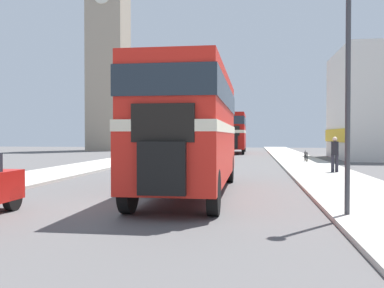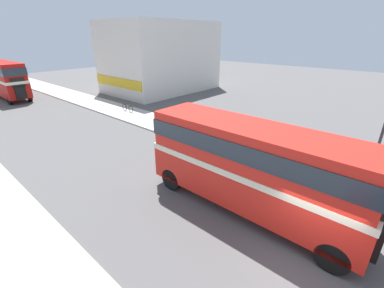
{
  "view_description": "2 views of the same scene",
  "coord_description": "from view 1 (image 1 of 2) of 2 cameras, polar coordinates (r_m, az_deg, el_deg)",
  "views": [
    {
      "loc": [
        3.19,
        -11.08,
        1.97
      ],
      "look_at": [
        1.17,
        3.19,
        1.68
      ],
      "focal_mm": 40.0,
      "sensor_mm": 36.0,
      "label": 1
    },
    {
      "loc": [
        -7.74,
        -1.33,
        7.37
      ],
      "look_at": [
        1.17,
        6.5,
        2.3
      ],
      "focal_mm": 24.0,
      "sensor_mm": 36.0,
      "label": 2
    }
  ],
  "objects": [
    {
      "name": "bicycle_on_pavement",
      "position": [
        31.63,
        14.95,
        -1.6
      ],
      "size": [
        0.05,
        1.76,
        0.78
      ],
      "color": "black",
      "rests_on": "sidewalk_right"
    },
    {
      "name": "pedestrian_walking",
      "position": [
        22.73,
        18.5,
        -1.04
      ],
      "size": [
        0.36,
        0.36,
        1.79
      ],
      "color": "#282833",
      "rests_on": "sidewalk_right"
    },
    {
      "name": "ground_plane",
      "position": [
        11.7,
        -7.98,
        -8.57
      ],
      "size": [
        120.0,
        120.0,
        0.0
      ],
      "primitive_type": "plane",
      "color": "#565454"
    },
    {
      "name": "church_tower",
      "position": [
        60.17,
        -11.1,
        17.33
      ],
      "size": [
        4.98,
        4.98,
        36.72
      ],
      "color": "tan",
      "rests_on": "ground_plane"
    },
    {
      "name": "double_decker_bus",
      "position": [
        14.4,
        -0.01,
        2.86
      ],
      "size": [
        2.47,
        9.76,
        4.0
      ],
      "color": "red",
      "rests_on": "ground_plane"
    },
    {
      "name": "bus_distant",
      "position": [
        48.36,
        5.7,
        1.9
      ],
      "size": [
        2.39,
        10.15,
        4.4
      ],
      "color": "#B2140F",
      "rests_on": "ground_plane"
    },
    {
      "name": "street_lamp",
      "position": [
        10.82,
        20.11,
        11.65
      ],
      "size": [
        0.36,
        0.36,
        5.86
      ],
      "color": "#38383D",
      "rests_on": "sidewalk_right"
    }
  ]
}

